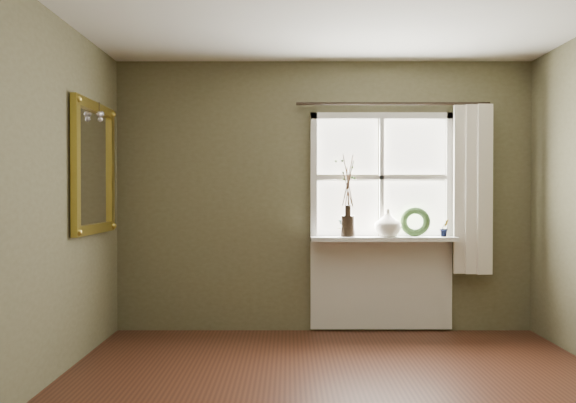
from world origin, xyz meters
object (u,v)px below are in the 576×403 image
(cream_vase, at_px, (388,223))
(gilt_mirror, at_px, (94,167))
(wreath, at_px, (415,225))
(dark_jug, at_px, (348,226))

(cream_vase, bearing_deg, gilt_mirror, -166.60)
(cream_vase, bearing_deg, wreath, 8.61)
(wreath, bearing_deg, cream_vase, -151.68)
(dark_jug, relative_size, gilt_mirror, 0.18)
(wreath, height_order, gilt_mirror, gilt_mirror)
(cream_vase, relative_size, gilt_mirror, 0.24)
(wreath, bearing_deg, dark_jug, -156.73)
(dark_jug, bearing_deg, wreath, 3.56)
(wreath, distance_m, gilt_mirror, 2.94)
(dark_jug, distance_m, gilt_mirror, 2.32)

